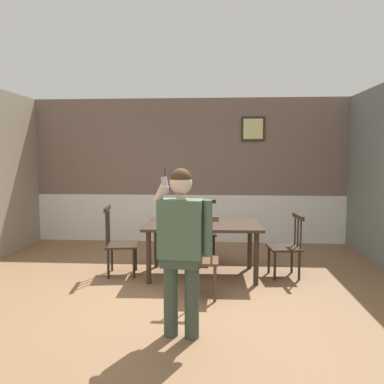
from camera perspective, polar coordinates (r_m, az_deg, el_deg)
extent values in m
plane|color=#846042|center=(4.96, -3.09, -15.35)|extent=(6.99, 6.99, 0.00)
cube|color=#756056|center=(7.76, -0.42, 6.68)|extent=(6.36, 0.12, 1.92)
cube|color=white|center=(7.87, -0.41, -3.86)|extent=(6.36, 0.14, 0.96)
cube|color=white|center=(7.78, -0.43, -0.41)|extent=(6.36, 0.05, 0.06)
cube|color=#382314|center=(7.71, 9.04, 9.23)|extent=(0.46, 0.03, 0.47)
cube|color=beige|center=(7.69, 9.05, 9.24)|extent=(0.38, 0.01, 0.39)
cube|color=#38281E|center=(5.60, 1.58, -4.88)|extent=(1.69, 1.03, 0.04)
cylinder|color=#38281E|center=(5.36, -6.44, -9.64)|extent=(0.07, 0.07, 0.74)
cylinder|color=#38281E|center=(5.34, 9.51, -9.72)|extent=(0.07, 0.07, 0.74)
cylinder|color=#38281E|center=(6.11, -5.33, -7.72)|extent=(0.07, 0.07, 0.74)
cylinder|color=#38281E|center=(6.10, 8.56, -7.79)|extent=(0.07, 0.07, 0.74)
cube|color=#2D2319|center=(5.78, 13.49, -8.04)|extent=(0.48, 0.48, 0.03)
cube|color=#2D2319|center=(5.74, 15.50, -3.54)|extent=(0.09, 0.44, 0.06)
cylinder|color=#2D2319|center=(5.66, 15.85, -5.79)|extent=(0.02, 0.02, 0.47)
cylinder|color=#2D2319|center=(5.78, 15.44, -5.54)|extent=(0.02, 0.02, 0.47)
cylinder|color=#2D2319|center=(5.90, 15.05, -5.30)|extent=(0.02, 0.02, 0.47)
cylinder|color=#2D2319|center=(5.62, 12.19, -10.70)|extent=(0.04, 0.04, 0.41)
cylinder|color=#2D2319|center=(5.95, 11.34, -9.78)|extent=(0.04, 0.04, 0.41)
cylinder|color=#2D2319|center=(5.72, 15.63, -10.51)|extent=(0.04, 0.04, 0.41)
cylinder|color=#2D2319|center=(6.04, 14.60, -9.62)|extent=(0.04, 0.04, 0.41)
cube|color=#2D2319|center=(5.79, -10.31, -7.74)|extent=(0.51, 0.51, 0.03)
cube|color=#2D2319|center=(5.72, -12.46, -2.41)|extent=(0.10, 0.45, 0.06)
cylinder|color=#2D2319|center=(5.89, -12.21, -4.63)|extent=(0.02, 0.02, 0.56)
cylinder|color=#2D2319|center=(5.76, -12.41, -4.87)|extent=(0.02, 0.02, 0.56)
cylinder|color=#2D2319|center=(5.63, -12.61, -5.12)|extent=(0.02, 0.02, 0.56)
cylinder|color=#2D2319|center=(6.01, -8.34, -9.49)|extent=(0.04, 0.04, 0.43)
cylinder|color=#2D2319|center=(5.66, -8.62, -10.44)|extent=(0.04, 0.04, 0.43)
cylinder|color=#2D2319|center=(6.05, -11.81, -9.45)|extent=(0.04, 0.04, 0.43)
cylinder|color=#2D2319|center=(5.70, -12.31, -10.39)|extent=(0.04, 0.04, 0.43)
cube|color=#513823|center=(4.84, 1.46, -10.13)|extent=(0.42, 0.42, 0.03)
cube|color=#513823|center=(4.54, 1.37, -4.01)|extent=(0.41, 0.04, 0.06)
cylinder|color=#513823|center=(4.59, -0.19, -7.13)|extent=(0.02, 0.02, 0.57)
cylinder|color=#513823|center=(4.59, 1.36, -7.15)|extent=(0.02, 0.02, 0.57)
cylinder|color=#513823|center=(4.58, 2.92, -7.17)|extent=(0.02, 0.02, 0.57)
cylinder|color=#513823|center=(5.08, -0.36, -12.17)|extent=(0.04, 0.04, 0.44)
cylinder|color=#513823|center=(5.06, 3.45, -12.23)|extent=(0.04, 0.04, 0.44)
cylinder|color=#513823|center=(4.76, -0.68, -13.38)|extent=(0.04, 0.04, 0.44)
cylinder|color=#513823|center=(4.75, 3.41, -13.45)|extent=(0.04, 0.04, 0.44)
cube|color=black|center=(6.48, 1.65, -6.12)|extent=(0.46, 0.46, 0.03)
cube|color=black|center=(6.60, 1.65, -1.42)|extent=(0.44, 0.06, 0.06)
cylinder|color=black|center=(6.63, 2.79, -3.42)|extent=(0.02, 0.02, 0.52)
cylinder|color=black|center=(6.63, 1.64, -3.41)|extent=(0.02, 0.02, 0.52)
cylinder|color=black|center=(6.63, 0.49, -3.41)|extent=(0.02, 0.02, 0.52)
cylinder|color=black|center=(6.36, 3.26, -8.52)|extent=(0.04, 0.04, 0.44)
cylinder|color=black|center=(6.36, 0.03, -8.52)|extent=(0.04, 0.04, 0.44)
cylinder|color=black|center=(6.71, 3.16, -7.79)|extent=(0.04, 0.04, 0.44)
cylinder|color=black|center=(6.71, 0.10, -7.78)|extent=(0.04, 0.04, 0.44)
cylinder|color=#3A493A|center=(3.83, -0.03, -15.45)|extent=(0.14, 0.14, 0.79)
cylinder|color=#3A493A|center=(3.88, -3.17, -15.21)|extent=(0.14, 0.14, 0.79)
cube|color=#3A493A|center=(3.74, -1.62, -10.11)|extent=(0.40, 0.26, 0.12)
cube|color=#4C664C|center=(3.67, -1.64, -5.45)|extent=(0.45, 0.28, 0.56)
cylinder|color=#4C664C|center=(3.62, 2.31, -5.38)|extent=(0.09, 0.09, 0.53)
cylinder|color=beige|center=(3.65, -4.60, -0.16)|extent=(0.18, 0.15, 0.20)
cylinder|color=beige|center=(3.62, -1.65, -0.71)|extent=(0.09, 0.09, 0.05)
sphere|color=beige|center=(3.61, -1.66, 1.37)|extent=(0.21, 0.21, 0.21)
sphere|color=#472D19|center=(3.61, -1.66, 1.96)|extent=(0.20, 0.20, 0.20)
cube|color=#B7B7BC|center=(3.62, -4.03, 1.03)|extent=(0.08, 0.05, 0.17)
cylinder|color=black|center=(3.61, -4.04, 2.92)|extent=(0.01, 0.01, 0.08)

